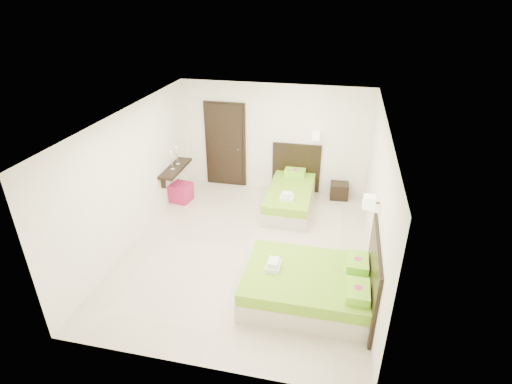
% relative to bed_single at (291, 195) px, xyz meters
% --- Properties ---
extents(floor, '(5.50, 5.50, 0.00)m').
position_rel_bed_single_xyz_m(floor, '(-0.57, -1.86, -0.29)').
color(floor, beige).
rests_on(floor, ground).
extents(bed_single, '(1.17, 1.94, 1.60)m').
position_rel_bed_single_xyz_m(bed_single, '(0.00, 0.00, 0.00)').
color(bed_single, beige).
rests_on(bed_single, ground).
extents(bed_double, '(2.00, 1.70, 1.65)m').
position_rel_bed_single_xyz_m(bed_double, '(0.76, -2.99, 0.01)').
color(bed_double, beige).
rests_on(bed_double, ground).
extents(nightstand, '(0.44, 0.40, 0.38)m').
position_rel_bed_single_xyz_m(nightstand, '(1.07, 0.67, -0.10)').
color(nightstand, black).
rests_on(nightstand, ground).
extents(ottoman, '(0.50, 0.50, 0.43)m').
position_rel_bed_single_xyz_m(ottoman, '(-2.55, -0.28, -0.07)').
color(ottoman, '#9D1444').
rests_on(ottoman, ground).
extents(door, '(1.02, 0.15, 2.14)m').
position_rel_bed_single_xyz_m(door, '(-1.77, 0.84, 0.76)').
color(door, black).
rests_on(door, ground).
extents(console_shelf, '(0.35, 1.20, 0.78)m').
position_rel_bed_single_xyz_m(console_shelf, '(-2.65, -0.26, 0.52)').
color(console_shelf, black).
rests_on(console_shelf, ground).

